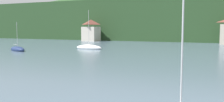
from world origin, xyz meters
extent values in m
cube|color=#264223|center=(0.00, 143.26, 8.39)|extent=(352.00, 54.82, 16.78)
ellipsoid|color=#2D4C28|center=(-19.95, 156.96, 5.87)|extent=(246.40, 38.37, 38.85)
cube|color=beige|center=(-37.11, 110.72, 2.80)|extent=(5.62, 5.75, 5.59)
pyramid|color=brown|center=(-37.11, 110.72, 7.42)|extent=(5.91, 6.04, 1.97)
ellipsoid|color=navy|center=(-32.50, 66.90, 0.31)|extent=(6.54, 4.44, 1.39)
cylinder|color=#B7B7BC|center=(-32.50, 66.90, 3.62)|extent=(0.08, 0.08, 5.84)
cylinder|color=#ADADB2|center=(-33.62, 67.41, 1.40)|extent=(2.25, 1.08, 0.07)
cylinder|color=#B7B7BC|center=(8.65, 34.45, 4.24)|extent=(0.08, 0.08, 6.78)
ellipsoid|color=white|center=(-19.94, 77.75, 0.32)|extent=(7.21, 2.50, 1.44)
cylinder|color=#B7B7BC|center=(-19.94, 77.75, 5.15)|extent=(0.09, 0.09, 8.87)
cylinder|color=#ADADB2|center=(-18.42, 77.65, 1.78)|extent=(3.05, 0.28, 0.08)
cube|color=silver|center=(-19.94, 77.75, 0.93)|extent=(1.64, 1.35, 0.41)
camera|label=1|loc=(10.23, 23.16, 5.28)|focal=40.38mm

